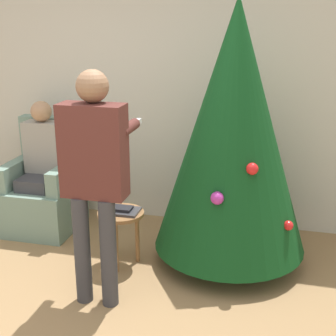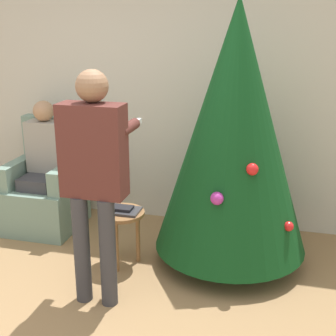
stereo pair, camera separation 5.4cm
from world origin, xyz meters
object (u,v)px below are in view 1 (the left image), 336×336
at_px(armchair, 46,191).
at_px(person_standing, 94,168).
at_px(person_seated, 41,161).
at_px(christmas_tree, 233,129).
at_px(side_stool, 121,221).

height_order(armchair, person_standing, person_standing).
xyz_separation_m(armchair, person_seated, (-0.00, -0.03, 0.33)).
xyz_separation_m(christmas_tree, person_standing, (-0.87, -0.82, -0.14)).
height_order(person_standing, side_stool, person_standing).
bearing_deg(armchair, christmas_tree, -7.98).
distance_m(person_seated, person_standing, 1.48).
bearing_deg(side_stool, person_seated, 152.33).
xyz_separation_m(christmas_tree, armchair, (-1.87, 0.26, -0.80)).
distance_m(christmas_tree, side_stool, 1.21).
bearing_deg(side_stool, person_standing, -88.94).
relative_size(christmas_tree, person_seated, 1.73).
height_order(christmas_tree, armchair, christmas_tree).
distance_m(armchair, person_seated, 0.33).
relative_size(armchair, person_seated, 0.85).
height_order(person_seated, person_standing, person_standing).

